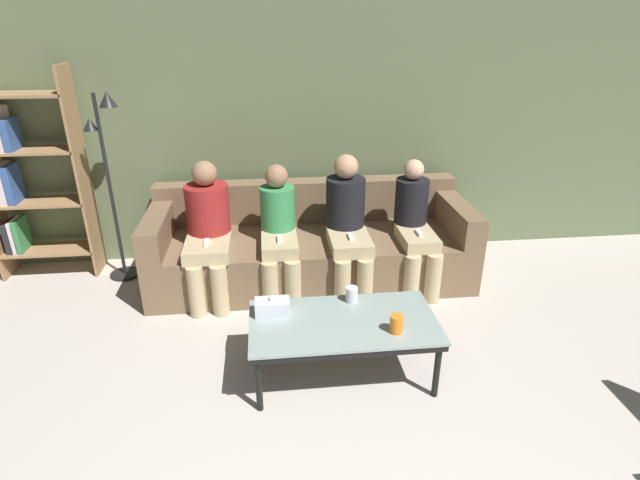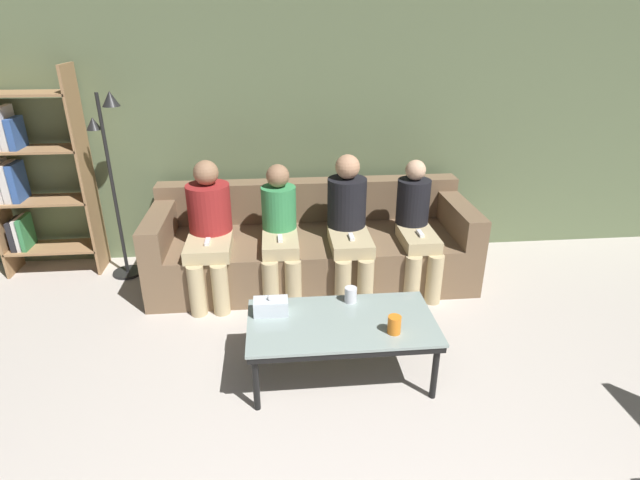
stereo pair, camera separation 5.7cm
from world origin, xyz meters
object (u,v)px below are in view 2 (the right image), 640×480
seated_person_mid_left (280,229)px  coffee_table (341,326)px  couch (312,246)px  seated_person_left_end (209,226)px  bookshelf (26,173)px  standing_lamp (112,168)px  seated_person_mid_right (348,221)px  cup_near_right (394,325)px  tissue_box (271,306)px  seated_person_right_end (416,225)px  cup_near_left (351,295)px

seated_person_mid_left → coffee_table: bearing=-73.1°
couch → seated_person_left_end: 0.94m
couch → bookshelf: bearing=172.2°
standing_lamp → seated_person_mid_right: standing_lamp is taller
coffee_table → cup_near_right: cup_near_right is taller
couch → coffee_table: 1.41m
tissue_box → bookshelf: size_ratio=0.12×
standing_lamp → seated_person_right_end: (2.53, -0.43, -0.43)m
tissue_box → seated_person_left_end: bearing=114.6°
couch → standing_lamp: standing_lamp is taller
tissue_box → seated_person_mid_right: 1.25m
bookshelf → seated_person_mid_left: bookshelf is taller
coffee_table → seated_person_mid_left: (-0.36, 1.17, 0.19)m
coffee_table → couch: bearing=92.9°
seated_person_mid_right → seated_person_left_end: bearing=179.4°
standing_lamp → seated_person_right_end: bearing=-9.7°
coffee_table → standing_lamp: 2.44m
coffee_table → seated_person_mid_right: size_ratio=1.03×
seated_person_mid_left → seated_person_mid_right: seated_person_mid_right is taller
couch → seated_person_mid_left: bearing=-140.6°
cup_near_left → bookshelf: bearing=149.7°
coffee_table → seated_person_right_end: seated_person_right_end is taller
seated_person_mid_right → cup_near_left: bearing=-97.3°
bookshelf → cup_near_right: bearing=-34.1°
cup_near_right → seated_person_mid_right: 1.35m
cup_near_right → cup_near_left: bearing=118.3°
tissue_box → seated_person_mid_right: bearing=58.3°
cup_near_left → tissue_box: (-0.53, -0.10, -0.00)m
standing_lamp → seated_person_mid_right: (1.96, -0.41, -0.39)m
cup_near_left → seated_person_mid_right: bearing=82.7°
bookshelf → seated_person_mid_left: bearing=-14.8°
bookshelf → seated_person_mid_right: (2.72, -0.56, -0.33)m
seated_person_left_end → cup_near_left: bearing=-43.7°
coffee_table → seated_person_right_end: size_ratio=1.09×
seated_person_mid_right → couch: bearing=142.2°
couch → cup_near_right: 1.62m
cup_near_left → bookshelf: bookshelf is taller
seated_person_mid_right → seated_person_right_end: seated_person_mid_right is taller
bookshelf → standing_lamp: (0.77, -0.14, 0.06)m
cup_near_right → standing_lamp: 2.74m
cup_near_right → standing_lamp: bearing=139.2°
coffee_table → seated_person_mid_left: seated_person_mid_left is taller
seated_person_mid_right → seated_person_mid_left: bearing=-178.7°
cup_near_left → seated_person_mid_left: bearing=115.3°
couch → cup_near_right: couch is taller
coffee_table → seated_person_left_end: 1.53m
coffee_table → seated_person_left_end: (-0.93, 1.20, 0.22)m
cup_near_right → seated_person_left_end: (-1.22, 1.35, 0.13)m
cup_near_left → tissue_box: 0.54m
seated_person_left_end → seated_person_right_end: 1.71m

